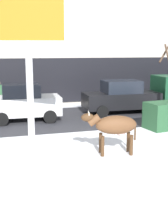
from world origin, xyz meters
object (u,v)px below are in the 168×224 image
Objects in this scene: car_white_hatchback at (24,102)px; car_black_sedan at (121,97)px; cow_brown at (114,126)px; dumpster at (165,115)px; billboard at (28,25)px.

car_black_sedan is at bearing 4.71° from car_white_hatchback.
cow_brown is 4.38m from dumpster.
billboard reaches higher than cow_brown.
billboard is at bearing 155.38° from cow_brown.
dumpster is (6.13, 1.41, -3.71)m from billboard.
billboard is 7.30m from dumpster.
billboard reaches higher than car_white_hatchback.
billboard is 1.56× the size of car_white_hatchback.
cow_brown is 6.98m from car_black_sedan.
car_white_hatchback is at bearing 88.01° from billboard.
cow_brown is 0.54× the size of car_white_hatchback.
car_white_hatchback reaches higher than cow_brown.
car_white_hatchback is (-2.47, 5.90, -0.07)m from cow_brown.
cow_brown reaches higher than dumpster.
car_black_sedan reaches higher than dumpster.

